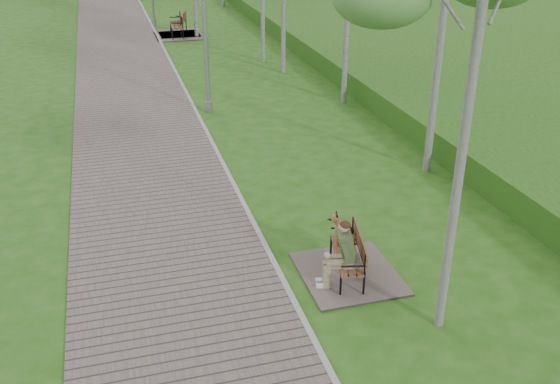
{
  "coord_description": "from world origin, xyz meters",
  "views": [
    {
      "loc": [
        -2.47,
        -13.79,
        5.95
      ],
      "look_at": [
        0.35,
        -3.91,
        0.99
      ],
      "focal_mm": 40.0,
      "sensor_mm": 36.0,
      "label": 1
    }
  ],
  "objects": [
    {
      "name": "ground",
      "position": [
        0.0,
        0.0,
        0.0
      ],
      "size": [
        120.0,
        120.0,
        0.0
      ],
      "primitive_type": "plane",
      "color": "#225411",
      "rests_on": "ground"
    },
    {
      "name": "walkway",
      "position": [
        -1.75,
        21.5,
        0.02
      ],
      "size": [
        3.5,
        67.0,
        0.04
      ],
      "primitive_type": "cube",
      "color": "#635550",
      "rests_on": "ground"
    },
    {
      "name": "kerb",
      "position": [
        0.0,
        21.5,
        0.03
      ],
      "size": [
        0.1,
        67.0,
        0.05
      ],
      "primitive_type": "cube",
      "color": "#999993",
      "rests_on": "ground"
    },
    {
      "name": "embankment",
      "position": [
        12.0,
        20.0,
        0.0
      ],
      "size": [
        14.0,
        70.0,
        1.6
      ],
      "primitive_type": "cube",
      "color": "#487B29",
      "rests_on": "ground"
    },
    {
      "name": "bench_main",
      "position": [
        1.06,
        -5.45,
        0.39
      ],
      "size": [
        1.62,
        1.79,
        1.41
      ],
      "color": "#635550",
      "rests_on": "ground"
    },
    {
      "name": "bench_second",
      "position": [
        0.87,
        15.0,
        0.23
      ],
      "size": [
        2.02,
        2.25,
        1.24
      ],
      "color": "#635550",
      "rests_on": "ground"
    },
    {
      "name": "bench_third",
      "position": [
        1.04,
        15.52,
        0.22
      ],
      "size": [
        1.91,
        2.12,
        1.17
      ],
      "color": "#635550",
      "rests_on": "ground"
    },
    {
      "name": "lamp_post_near",
      "position": [
        0.38,
        3.94,
        2.69
      ],
      "size": [
        0.22,
        0.22,
        5.76
      ],
      "color": "#93959A",
      "rests_on": "ground"
    }
  ]
}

